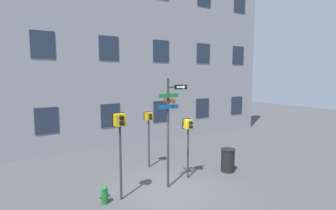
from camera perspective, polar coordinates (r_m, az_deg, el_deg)
ground_plane at (r=10.38m, az=0.49°, el=-17.86°), size 60.00×60.00×0.00m
building_facade at (r=15.95m, az=-13.11°, el=11.87°), size 24.00×0.63×11.67m
street_sign_pole at (r=9.85m, az=0.36°, el=-3.96°), size 1.26×0.81×4.18m
pedestrian_signal_left at (r=9.00m, az=-10.40°, el=-5.69°), size 0.41×0.40×3.02m
pedestrian_signal_right at (r=10.86m, az=4.41°, el=-5.89°), size 0.37×0.40×2.50m
pedestrian_signal_across at (r=12.15m, az=-4.21°, el=-4.33°), size 0.36×0.40×2.60m
fire_hydrant at (r=9.50m, az=-13.61°, el=-18.54°), size 0.38×0.22×0.60m
trash_bin at (r=12.23m, az=12.89°, el=-11.61°), size 0.63×0.63×1.03m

